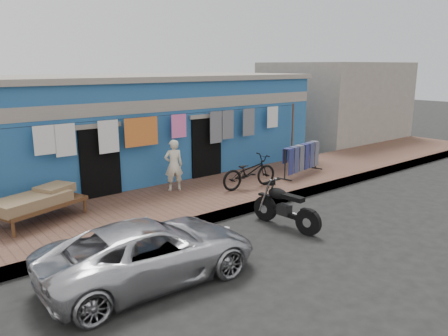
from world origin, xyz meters
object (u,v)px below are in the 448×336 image
car (151,250)px  jeans_rack (301,159)px  charpoy (41,206)px  motorcycle (286,206)px  seated_person (174,165)px  bicycle (249,168)px

car → jeans_rack: size_ratio=1.85×
jeans_rack → charpoy: bearing=174.5°
car → motorcycle: bearing=-83.2°
seated_person → bicycle: seated_person is taller
bicycle → motorcycle: (-1.02, -2.38, -0.30)m
seated_person → jeans_rack: bearing=-175.6°
motorcycle → jeans_rack: size_ratio=0.78×
seated_person → bicycle: bearing=165.2°
seated_person → car: bearing=70.0°
car → seated_person: seated_person is taller
charpoy → seated_person: bearing=3.5°
car → charpoy: car is taller
bicycle → jeans_rack: bicycle is taller
bicycle → motorcycle: bicycle is taller
car → bicycle: 5.41m
seated_person → charpoy: seated_person is taller
jeans_rack → bicycle: bearing=-176.2°
charpoy → bicycle: bearing=-9.5°
bicycle → car: bearing=126.2°
bicycle → charpoy: bearing=87.4°
bicycle → charpoy: bicycle is taller
motorcycle → charpoy: 5.54m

